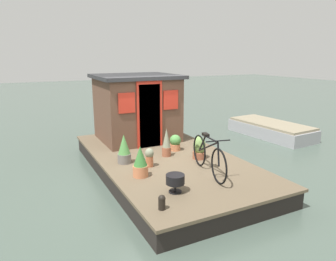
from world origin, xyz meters
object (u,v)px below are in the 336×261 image
object	(u,v)px
potted_plant_ivy	(167,143)
dinghy_boat	(271,129)
potted_plant_geranium	(149,157)
mooring_bollard	(162,202)
potted_plant_basil	(124,149)
potted_plant_thyme	(140,162)
potted_plant_succulent	(199,148)
charcoal_grill	(175,180)
houseboat_cabin	(137,107)
bicycle	(208,156)
potted_plant_fern	(175,142)

from	to	relation	value
potted_plant_ivy	dinghy_boat	size ratio (longest dim) A/B	0.22
potted_plant_geranium	mooring_bollard	world-z (taller)	potted_plant_geranium
potted_plant_basil	potted_plant_thyme	xyz separation A→B (m)	(-0.93, -0.03, -0.02)
potted_plant_ivy	potted_plant_succulent	bearing A→B (deg)	-130.40
charcoal_grill	dinghy_boat	bearing A→B (deg)	-59.31
houseboat_cabin	charcoal_grill	size ratio (longest dim) A/B	6.69
potted_plant_geranium	dinghy_boat	size ratio (longest dim) A/B	0.13
potted_plant_succulent	potted_plant_thyme	xyz separation A→B (m)	(-0.41, 1.68, 0.05)
potted_plant_geranium	potted_plant_basil	bearing A→B (deg)	41.06
bicycle	potted_plant_thyme	size ratio (longest dim) A/B	2.67
mooring_bollard	potted_plant_geranium	bearing A→B (deg)	-17.67
potted_plant_ivy	potted_plant_geranium	xyz separation A→B (m)	(-0.49, 0.67, -0.10)
bicycle	charcoal_grill	xyz separation A→B (m)	(-0.49, 1.04, -0.15)
potted_plant_succulent	mooring_bollard	world-z (taller)	potted_plant_succulent
houseboat_cabin	potted_plant_fern	xyz separation A→B (m)	(-1.51, -0.47, -0.74)
potted_plant_fern	charcoal_grill	xyz separation A→B (m)	(-2.24, 1.20, 0.03)
potted_plant_fern	charcoal_grill	distance (m)	2.54
potted_plant_thyme	potted_plant_geranium	world-z (taller)	potted_plant_thyme
charcoal_grill	dinghy_boat	distance (m)	6.70
potted_plant_succulent	dinghy_boat	xyz separation A→B (m)	(2.01, -4.35, -0.44)
potted_plant_fern	dinghy_boat	size ratio (longest dim) A/B	0.13
bicycle	potted_plant_fern	xyz separation A→B (m)	(1.75, -0.15, -0.18)
potted_plant_ivy	charcoal_grill	xyz separation A→B (m)	(-1.93, 0.78, -0.09)
potted_plant_ivy	mooring_bollard	xyz separation A→B (m)	(-2.40, 1.28, -0.20)
potted_plant_ivy	potted_plant_fern	distance (m)	0.53
bicycle	houseboat_cabin	bearing A→B (deg)	5.60
dinghy_boat	potted_plant_basil	bearing A→B (deg)	103.84
bicycle	mooring_bollard	xyz separation A→B (m)	(-0.96, 1.54, -0.26)
potted_plant_basil	potted_plant_fern	xyz separation A→B (m)	(0.32, -1.51, -0.11)
potted_plant_basil	potted_plant_ivy	xyz separation A→B (m)	(0.01, -1.10, 0.01)
potted_plant_thyme	potted_plant_ivy	distance (m)	1.42
potted_plant_ivy	charcoal_grill	world-z (taller)	potted_plant_ivy
potted_plant_basil	potted_plant_ivy	distance (m)	1.10
potted_plant_succulent	charcoal_grill	size ratio (longest dim) A/B	1.62
potted_plant_basil	potted_plant_geranium	bearing A→B (deg)	-138.94
potted_plant_basil	potted_plant_fern	distance (m)	1.55
potted_plant_fern	dinghy_boat	xyz separation A→B (m)	(1.17, -4.55, -0.40)
potted_plant_fern	potted_plant_succulent	bearing A→B (deg)	-166.30
houseboat_cabin	potted_plant_basil	xyz separation A→B (m)	(-1.84, 1.04, -0.63)
potted_plant_fern	charcoal_grill	world-z (taller)	potted_plant_fern
potted_plant_thyme	potted_plant_ivy	world-z (taller)	potted_plant_ivy
houseboat_cabin	potted_plant_basil	size ratio (longest dim) A/B	3.39
mooring_bollard	potted_plant_succulent	bearing A→B (deg)	-45.41
houseboat_cabin	potted_plant_fern	size ratio (longest dim) A/B	5.49
potted_plant_basil	charcoal_grill	distance (m)	1.94
houseboat_cabin	dinghy_boat	size ratio (longest dim) A/B	0.73
potted_plant_fern	potted_plant_geranium	distance (m)	1.35
potted_plant_succulent	mooring_bollard	bearing A→B (deg)	134.59
houseboat_cabin	potted_plant_thyme	world-z (taller)	houseboat_cabin
potted_plant_succulent	mooring_bollard	xyz separation A→B (m)	(-1.87, 1.90, -0.12)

